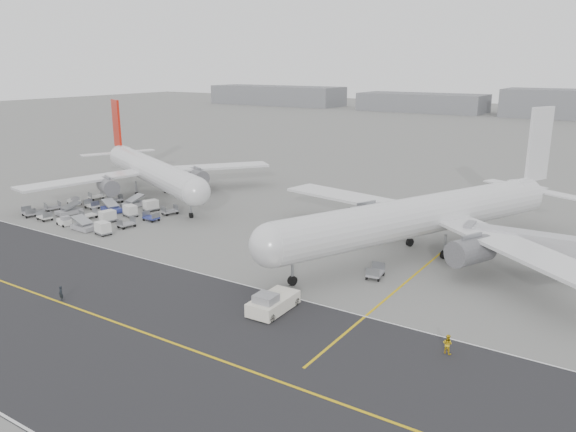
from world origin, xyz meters
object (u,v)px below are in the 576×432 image
Objects in this scene: ground_crew_a at (61,293)px; ground_crew_b at (447,344)px; jet_bridge at (523,243)px; airliner_a at (150,170)px; airliner_b at (427,215)px; pushback_tug at (272,303)px.

ground_crew_b is at bearing 27.81° from ground_crew_a.
airliner_a is at bearing 173.43° from jet_bridge.
ground_crew_b is (-1.22, -26.58, -3.00)m from jet_bridge.
jet_bridge is 57.74m from ground_crew_a.
jet_bridge is at bearing 21.68° from airliner_b.
jet_bridge is 8.63× the size of ground_crew_a.
pushback_tug reaches higher than ground_crew_b.
ground_crew_b reaches higher than ground_crew_a.
ground_crew_a is (-22.19, -10.95, -0.14)m from pushback_tug.
airliner_b is at bearing -69.36° from airliner_a.
pushback_tug is 24.74m from ground_crew_a.
pushback_tug is (-7.14, -28.53, -4.72)m from airliner_b.
airliner_b reaches higher than ground_crew_a.
jet_bridge is 26.77m from ground_crew_b.
pushback_tug is at bearing -128.70° from jet_bridge.
airliner_b reaches higher than airliner_a.
airliner_b is 30.95× the size of ground_crew_a.
jet_bridge is 7.80× the size of ground_crew_b.
jet_bridge is at bearing 53.64° from ground_crew_a.
ground_crew_a is 43.14m from ground_crew_b.
pushback_tug is at bearing -96.78° from airliner_a.
pushback_tug is 4.93× the size of ground_crew_a.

